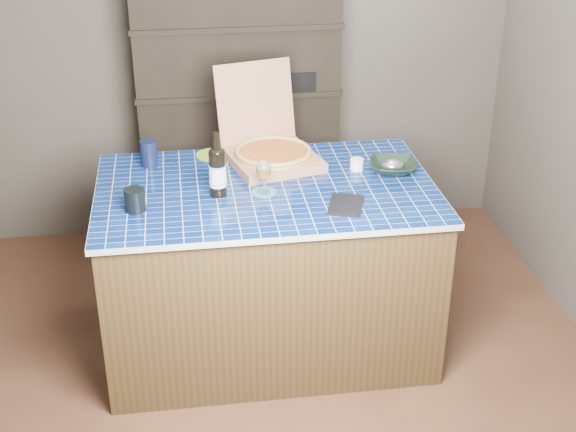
{
  "coord_description": "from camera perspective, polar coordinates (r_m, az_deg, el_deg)",
  "views": [
    {
      "loc": [
        -0.34,
        -3.17,
        2.56
      ],
      "look_at": [
        0.1,
        0.0,
        0.93
      ],
      "focal_mm": 50.0,
      "sensor_mm": 36.0,
      "label": 1
    }
  ],
  "objects": [
    {
      "name": "room",
      "position": [
        3.44,
        -1.63,
        4.6
      ],
      "size": [
        3.5,
        3.5,
        3.5
      ],
      "color": "brown",
      "rests_on": "ground"
    },
    {
      "name": "shelving_unit",
      "position": [
        4.99,
        -3.52,
        7.56
      ],
      "size": [
        1.2,
        0.41,
        1.8
      ],
      "color": "black",
      "rests_on": "floor"
    },
    {
      "name": "kitchen_island",
      "position": [
        4.14,
        -1.49,
        -3.59
      ],
      "size": [
        1.66,
        1.06,
        0.91
      ],
      "rotation": [
        0.0,
        0.0,
        0.01
      ],
      "color": "#3F2E19",
      "rests_on": "floor"
    },
    {
      "name": "pizza_box",
      "position": [
        4.18,
        -1.19,
        4.7
      ],
      "size": [
        0.55,
        0.61,
        0.47
      ],
      "rotation": [
        0.0,
        0.0,
        0.26
      ],
      "color": "#98674E",
      "rests_on": "kitchen_island"
    },
    {
      "name": "mead_bottle",
      "position": [
        3.8,
        -5.03,
        3.2
      ],
      "size": [
        0.09,
        0.09,
        0.32
      ],
      "color": "black",
      "rests_on": "kitchen_island"
    },
    {
      "name": "teal_trivet",
      "position": [
        3.86,
        -1.72,
        1.69
      ],
      "size": [
        0.12,
        0.12,
        0.01
      ],
      "primitive_type": "cylinder",
      "color": "teal",
      "rests_on": "kitchen_island"
    },
    {
      "name": "wine_glass",
      "position": [
        3.81,
        -1.74,
        3.25
      ],
      "size": [
        0.07,
        0.07,
        0.16
      ],
      "color": "white",
      "rests_on": "teal_trivet"
    },
    {
      "name": "tumbler",
      "position": [
        3.73,
        -10.84,
        1.13
      ],
      "size": [
        0.1,
        0.1,
        0.11
      ],
      "primitive_type": "cylinder",
      "color": "black",
      "rests_on": "kitchen_island"
    },
    {
      "name": "dvd_case",
      "position": [
        3.73,
        4.14,
        0.79
      ],
      "size": [
        0.21,
        0.25,
        0.02
      ],
      "primitive_type": "cube",
      "rotation": [
        0.0,
        0.0,
        -0.31
      ],
      "color": "black",
      "rests_on": "kitchen_island"
    },
    {
      "name": "bowl",
      "position": [
        4.11,
        7.47,
        3.5
      ],
      "size": [
        0.28,
        0.28,
        0.06
      ],
      "primitive_type": "imported",
      "rotation": [
        0.0,
        0.0,
        -0.21
      ],
      "color": "black",
      "rests_on": "kitchen_island"
    },
    {
      "name": "foil_contents",
      "position": [
        4.11,
        7.47,
        3.63
      ],
      "size": [
        0.11,
        0.09,
        0.05
      ],
      "primitive_type": "ellipsoid",
      "color": "silver",
      "rests_on": "bowl"
    },
    {
      "name": "white_jar",
      "position": [
        4.12,
        4.91,
        3.67
      ],
      "size": [
        0.07,
        0.07,
        0.06
      ],
      "primitive_type": "cylinder",
      "color": "white",
      "rests_on": "kitchen_island"
    },
    {
      "name": "navy_cup",
      "position": [
        4.2,
        -9.87,
        4.41
      ],
      "size": [
        0.09,
        0.09,
        0.14
      ],
      "primitive_type": "cylinder",
      "color": "black",
      "rests_on": "kitchen_island"
    },
    {
      "name": "green_trivet",
      "position": [
        4.3,
        -5.33,
        4.35
      ],
      "size": [
        0.18,
        0.18,
        0.01
      ],
      "primitive_type": "cylinder",
      "color": "#8BB126",
      "rests_on": "kitchen_island"
    }
  ]
}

